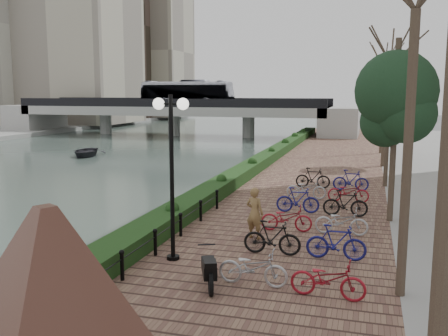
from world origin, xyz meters
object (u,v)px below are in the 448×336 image
at_px(motorcycle, 209,268).
at_px(boat, 86,152).
at_px(lamppost, 171,141).
at_px(pedestrian, 255,213).
at_px(granite_monument, 51,315).

relative_size(motorcycle, boat, 0.38).
bearing_deg(lamppost, pedestrian, 56.32).
relative_size(lamppost, boat, 1.23).
bearing_deg(granite_monument, lamppost, 98.42).
bearing_deg(pedestrian, granite_monument, 104.35).
height_order(lamppost, motorcycle, lamppost).
bearing_deg(motorcycle, pedestrian, 64.83).
height_order(motorcycle, boat, motorcycle).
relative_size(motorcycle, pedestrian, 0.86).
bearing_deg(motorcycle, boat, 104.34).
relative_size(granite_monument, boat, 1.42).
relative_size(pedestrian, boat, 0.45).
bearing_deg(boat, granite_monument, -75.37).
xyz_separation_m(lamppost, boat, (-16.67, 22.45, -3.42)).
bearing_deg(granite_monument, motorcycle, 84.15).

